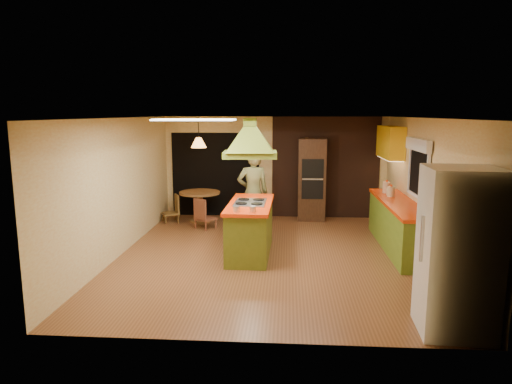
# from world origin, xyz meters

# --- Properties ---
(ground) EXTENTS (6.50, 6.50, 0.00)m
(ground) POSITION_xyz_m (0.00, 0.00, 0.00)
(ground) COLOR brown
(ground) RESTS_ON ground
(room_walls) EXTENTS (5.50, 6.50, 6.50)m
(room_walls) POSITION_xyz_m (0.00, 0.00, 1.25)
(room_walls) COLOR beige
(room_walls) RESTS_ON ground
(ceiling_plane) EXTENTS (6.50, 6.50, 0.00)m
(ceiling_plane) POSITION_xyz_m (0.00, 0.00, 2.50)
(ceiling_plane) COLOR silver
(ceiling_plane) RESTS_ON room_walls
(brick_panel) EXTENTS (2.64, 0.03, 2.50)m
(brick_panel) POSITION_xyz_m (1.25, 3.23, 1.25)
(brick_panel) COLOR #381E14
(brick_panel) RESTS_ON ground
(nook_opening) EXTENTS (2.20, 0.03, 2.10)m
(nook_opening) POSITION_xyz_m (-1.50, 3.23, 1.05)
(nook_opening) COLOR black
(nook_opening) RESTS_ON ground
(right_counter) EXTENTS (0.62, 3.05, 0.92)m
(right_counter) POSITION_xyz_m (2.45, 0.60, 0.46)
(right_counter) COLOR olive
(right_counter) RESTS_ON ground
(upper_cabinets) EXTENTS (0.34, 1.40, 0.70)m
(upper_cabinets) POSITION_xyz_m (2.57, 2.20, 1.95)
(upper_cabinets) COLOR yellow
(upper_cabinets) RESTS_ON room_walls
(window_right) EXTENTS (0.12, 1.35, 1.06)m
(window_right) POSITION_xyz_m (2.70, 0.40, 1.77)
(window_right) COLOR black
(window_right) RESTS_ON room_walls
(fluor_panel) EXTENTS (1.20, 0.60, 0.03)m
(fluor_panel) POSITION_xyz_m (-1.10, -1.20, 2.48)
(fluor_panel) COLOR white
(fluor_panel) RESTS_ON ceiling_plane
(kitchen_island) EXTENTS (0.81, 1.95, 0.98)m
(kitchen_island) POSITION_xyz_m (-0.36, 0.08, 0.49)
(kitchen_island) COLOR #626D1B
(kitchen_island) RESTS_ON ground
(range_hood) EXTENTS (0.98, 0.73, 0.78)m
(range_hood) POSITION_xyz_m (-0.36, 0.08, 2.25)
(range_hood) COLOR olive
(range_hood) RESTS_ON ceiling_plane
(man) EXTENTS (0.76, 0.59, 1.83)m
(man) POSITION_xyz_m (-0.41, 1.39, 0.92)
(man) COLOR brown
(man) RESTS_ON ground
(refrigerator) EXTENTS (0.86, 0.82, 1.98)m
(refrigerator) POSITION_xyz_m (2.31, -2.81, 0.99)
(refrigerator) COLOR white
(refrigerator) RESTS_ON ground
(wall_oven) EXTENTS (0.67, 0.62, 1.99)m
(wall_oven) POSITION_xyz_m (0.91, 2.95, 0.99)
(wall_oven) COLOR #422715
(wall_oven) RESTS_ON ground
(dining_table) EXTENTS (0.97, 0.97, 0.73)m
(dining_table) POSITION_xyz_m (-1.78, 2.54, 0.51)
(dining_table) COLOR brown
(dining_table) RESTS_ON ground
(chair_left) EXTENTS (0.49, 0.49, 0.66)m
(chair_left) POSITION_xyz_m (-2.48, 2.44, 0.33)
(chair_left) COLOR brown
(chair_left) RESTS_ON ground
(chair_near) EXTENTS (0.54, 0.54, 0.70)m
(chair_near) POSITION_xyz_m (-1.53, 1.89, 0.35)
(chair_near) COLOR brown
(chair_near) RESTS_ON ground
(pendant_lamp) EXTENTS (0.41, 0.41, 0.24)m
(pendant_lamp) POSITION_xyz_m (-1.78, 2.54, 1.90)
(pendant_lamp) COLOR #FF9E3F
(pendant_lamp) RESTS_ON ceiling_plane
(canister_large) EXTENTS (0.20, 0.20, 0.23)m
(canister_large) POSITION_xyz_m (2.40, 1.58, 1.04)
(canister_large) COLOR beige
(canister_large) RESTS_ON right_counter
(canister_medium) EXTENTS (0.18, 0.18, 0.20)m
(canister_medium) POSITION_xyz_m (2.40, 1.16, 1.02)
(canister_medium) COLOR beige
(canister_medium) RESTS_ON right_counter
(canister_small) EXTENTS (0.14, 0.14, 0.15)m
(canister_small) POSITION_xyz_m (2.40, 1.31, 1.00)
(canister_small) COLOR beige
(canister_small) RESTS_ON right_counter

